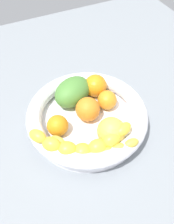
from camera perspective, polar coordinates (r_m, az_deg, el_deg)
The scene contains 10 objects.
kitchen_counter at distance 69.60cm, azimuth 0.00°, elevation -3.74°, with size 120.00×120.00×3.00cm, color gray.
fruit_bowl at distance 65.83cm, azimuth 0.00°, elevation -1.21°, with size 31.01×31.01×6.36cm.
banana_draped_left at distance 57.65cm, azimuth -1.14°, elevation -7.31°, with size 23.23×12.12×6.45cm.
banana_draped_right at distance 58.20cm, azimuth 1.61°, elevation -8.36°, with size 18.60×11.24×4.49cm.
orange_front at distance 64.64cm, azimuth 0.17°, elevation 0.62°, with size 6.28×6.28×6.28cm, color orange.
orange_mid_left at distance 70.69cm, azimuth 1.89°, elevation 5.88°, with size 6.31×6.31×6.31cm, color orange.
orange_mid_right at distance 67.76cm, azimuth 4.52°, elevation 2.68°, with size 5.22×5.22×5.22cm, color orange.
orange_rear at distance 62.31cm, azimuth -6.59°, elevation -3.04°, with size 5.30×5.30×5.30cm, color orange.
apple_yellow at distance 60.20cm, azimuth 5.47°, elevation -4.28°, with size 6.84×6.84×6.84cm, color gold.
mango_green at distance 68.62cm, azimuth -3.25°, elevation 4.55°, with size 11.11×7.99×6.97cm, color #4D8837.
Camera 1 is at (18.01, 38.00, 56.96)cm, focal length 40.89 mm.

